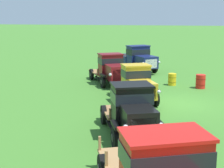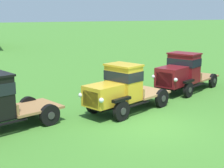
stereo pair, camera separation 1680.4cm
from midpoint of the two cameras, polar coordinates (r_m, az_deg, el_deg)
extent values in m
plane|color=#3D7528|center=(14.36, 41.62, -10.06)|extent=(240.00, 240.00, 0.00)
cylinder|color=black|center=(12.17, 27.13, -9.70)|extent=(0.87, 0.48, 0.85)
cylinder|color=#2D2D2D|center=(12.13, 27.64, -9.81)|extent=(0.29, 0.13, 0.30)
cylinder|color=black|center=(12.76, 20.08, -8.07)|extent=(0.87, 0.48, 0.85)
cylinder|color=#2D2D2D|center=(12.81, 19.62, -7.96)|extent=(0.29, 0.13, 0.30)
cube|color=black|center=(11.10, 20.26, -10.69)|extent=(4.20, 2.31, 0.12)
cube|color=black|center=(10.58, 23.57, -12.25)|extent=(1.56, 0.70, 0.05)
cube|color=olive|center=(12.11, 22.98, -8.44)|extent=(2.53, 2.31, 0.10)
cube|color=olive|center=(11.18, 20.94, -8.72)|extent=(0.63, 1.51, 0.44)
cylinder|color=black|center=(14.08, 36.48, -7.88)|extent=(0.85, 0.51, 0.85)
cylinder|color=#2D2D2D|center=(14.07, 36.90, -7.95)|extent=(0.28, 0.15, 0.30)
cylinder|color=black|center=(14.31, 30.11, -6.81)|extent=(0.85, 0.51, 0.85)
cylinder|color=#2D2D2D|center=(14.33, 29.70, -6.74)|extent=(0.28, 0.15, 0.30)
cylinder|color=black|center=(16.77, 37.74, -5.12)|extent=(0.85, 0.51, 0.85)
cylinder|color=#2D2D2D|center=(16.77, 38.09, -5.18)|extent=(0.28, 0.15, 0.30)
cylinder|color=black|center=(16.97, 32.38, -4.27)|extent=(0.85, 0.51, 0.85)
cylinder|color=#2D2D2D|center=(16.98, 32.03, -4.22)|extent=(0.28, 0.15, 0.30)
cube|color=black|center=(15.36, 34.18, -5.75)|extent=(4.13, 2.51, 0.12)
cube|color=gold|center=(13.80, 33.37, -5.37)|extent=(1.83, 1.64, 0.86)
cube|color=silver|center=(13.13, 32.77, -6.31)|extent=(0.42, 0.83, 0.64)
sphere|color=silver|center=(13.02, 35.39, -6.48)|extent=(0.20, 0.20, 0.20)
sphere|color=silver|center=(13.21, 30.23, -5.63)|extent=(0.20, 0.20, 0.20)
cube|color=black|center=(13.94, 36.73, -6.03)|extent=(0.98, 0.59, 0.12)
cube|color=black|center=(14.17, 30.31, -4.98)|extent=(0.98, 0.59, 0.12)
cube|color=gold|center=(14.91, 34.38, -3.03)|extent=(1.47, 1.69, 1.50)
cube|color=black|center=(14.83, 34.54, -1.77)|extent=(1.52, 1.73, 0.42)
cube|color=gold|center=(14.75, 34.75, -0.06)|extent=(1.59, 1.79, 0.08)
cube|color=black|center=(15.12, 37.00, -6.44)|extent=(1.30, 0.69, 0.05)
cube|color=black|center=(15.33, 31.18, -5.50)|extent=(1.30, 0.69, 0.05)
cube|color=#9E7547|center=(16.51, 34.96, -4.31)|extent=(2.51, 2.32, 0.10)
cube|color=#9E7547|center=(15.52, 34.50, -4.30)|extent=(0.70, 1.42, 0.44)
cylinder|color=black|center=(19.13, 38.36, -3.41)|extent=(0.80, 0.54, 0.81)
cylinder|color=#2D2D2D|center=(19.13, 38.67, -3.46)|extent=(0.26, 0.16, 0.28)
cylinder|color=black|center=(19.21, 33.23, -2.71)|extent=(0.80, 0.54, 0.81)
cylinder|color=#2D2D2D|center=(19.22, 32.92, -2.66)|extent=(0.26, 0.16, 0.28)
cylinder|color=black|center=(22.15, 38.60, -1.65)|extent=(0.80, 0.54, 0.81)
cylinder|color=#2D2D2D|center=(22.15, 38.87, -1.68)|extent=(0.26, 0.16, 0.28)
cylinder|color=black|center=(22.21, 34.18, -1.04)|extent=(0.80, 0.54, 0.81)
cylinder|color=#2D2D2D|center=(22.22, 33.91, -1.00)|extent=(0.26, 0.16, 0.28)
cube|color=black|center=(20.54, 36.12, -1.98)|extent=(4.41, 2.97, 0.12)
cube|color=maroon|center=(18.79, 35.97, -1.35)|extent=(1.93, 1.80, 0.98)
cube|color=silver|center=(18.08, 35.79, -1.94)|extent=(0.50, 0.87, 0.74)
sphere|color=silver|center=(18.03, 37.85, -2.00)|extent=(0.20, 0.20, 0.20)
sphere|color=silver|center=(18.10, 33.78, -1.44)|extent=(0.20, 0.20, 0.20)
cube|color=black|center=(19.04, 38.54, -2.09)|extent=(0.91, 0.62, 0.12)
cube|color=black|center=(19.12, 33.39, -1.39)|extent=(0.91, 0.62, 0.12)
cube|color=maroon|center=(20.01, 36.34, 0.10)|extent=(1.63, 1.83, 1.53)
cube|color=black|center=(19.96, 36.46, 1.07)|extent=(1.69, 1.88, 0.43)
cube|color=maroon|center=(19.89, 36.63, 2.38)|extent=(1.76, 1.94, 0.08)
cube|color=black|center=(20.25, 38.43, -2.51)|extent=(1.34, 0.81, 0.05)
cube|color=black|center=(20.33, 33.69, -1.86)|extent=(1.34, 0.81, 0.05)
cube|color=olive|center=(21.79, 36.39, -1.03)|extent=(2.87, 2.65, 0.10)
cube|color=olive|center=(20.65, 36.27, -0.97)|extent=(0.85, 1.48, 0.44)
camera|label=1|loc=(8.40, -70.98, 5.71)|focal=55.00mm
camera|label=2|loc=(8.40, 109.02, -5.71)|focal=55.00mm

